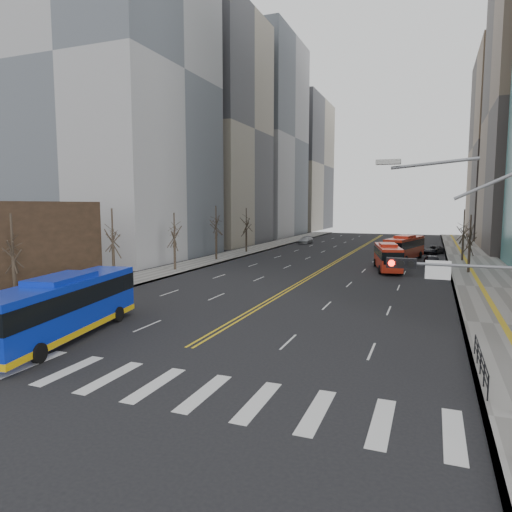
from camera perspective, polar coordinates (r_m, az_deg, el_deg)
ground at (r=21.47m, az=-15.22°, el=-14.84°), size 220.00×220.00×0.00m
sidewalk_right at (r=61.73m, az=26.09°, el=-1.34°), size 7.00×130.00×0.15m
sidewalk_left at (r=67.79m, az=-3.86°, el=-0.06°), size 5.00×130.00×0.15m
crosswalk at (r=21.46m, az=-15.22°, el=-14.82°), size 26.70×4.00×0.01m
centerline at (r=72.44m, az=11.49°, el=0.19°), size 0.55×100.00×0.01m
office_towers at (r=86.88m, az=13.53°, el=17.00°), size 83.00×134.00×58.00m
signal_mast at (r=18.31m, az=26.33°, el=-3.19°), size 5.37×0.37×9.39m
pedestrian_railing at (r=23.17m, az=26.29°, el=-11.53°), size 0.06×6.06×1.02m
street_trees at (r=54.17m, az=0.37°, el=3.42°), size 35.20×47.20×7.60m
blue_bus at (r=28.68m, az=-23.00°, el=-5.72°), size 4.96×12.95×3.67m
red_bus_near at (r=55.96m, az=16.13°, el=0.10°), size 4.27×10.28×3.21m
red_bus_far at (r=67.05m, az=18.09°, el=1.16°), size 5.02×11.21×3.47m
car_white at (r=33.61m, az=-23.10°, el=-5.97°), size 3.00×5.06×1.58m
car_dark_mid at (r=60.06m, az=21.19°, el=-0.64°), size 2.29×4.75×1.57m
car_silver at (r=91.74m, az=6.23°, el=2.00°), size 2.33×4.99×1.41m
car_dark_far at (r=77.02m, az=21.26°, el=0.72°), size 3.75×5.15×1.30m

